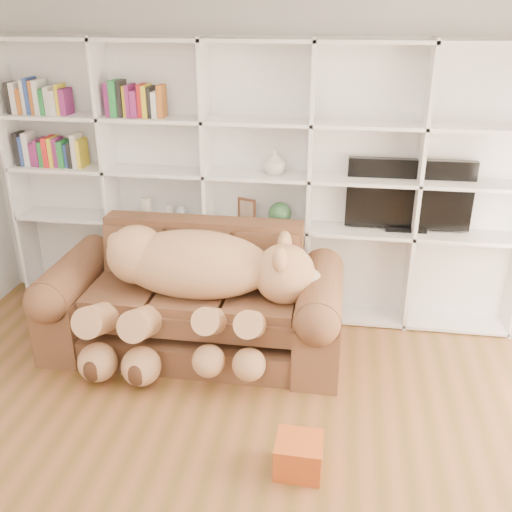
% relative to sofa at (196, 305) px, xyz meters
% --- Properties ---
extents(floor, '(5.00, 5.00, 0.00)m').
position_rel_sofa_xyz_m(floor, '(0.42, -1.65, -0.37)').
color(floor, brown).
rests_on(floor, ground).
extents(wall_back, '(5.00, 0.02, 2.70)m').
position_rel_sofa_xyz_m(wall_back, '(0.42, 0.85, 0.98)').
color(wall_back, white).
rests_on(wall_back, floor).
extents(bookshelf, '(4.43, 0.35, 2.40)m').
position_rel_sofa_xyz_m(bookshelf, '(0.18, 0.72, 0.93)').
color(bookshelf, white).
rests_on(bookshelf, floor).
extents(sofa, '(2.36, 1.02, 0.99)m').
position_rel_sofa_xyz_m(sofa, '(0.00, 0.00, 0.00)').
color(sofa, brown).
rests_on(sofa, floor).
extents(teddy_bear, '(1.78, 0.97, 1.03)m').
position_rel_sofa_xyz_m(teddy_bear, '(0.05, -0.20, 0.32)').
color(teddy_bear, tan).
rests_on(teddy_bear, sofa).
extents(throw_pillow, '(0.48, 0.38, 0.44)m').
position_rel_sofa_xyz_m(throw_pillow, '(-0.54, 0.16, 0.34)').
color(throw_pillow, '#500D20').
rests_on(throw_pillow, sofa).
extents(gift_box, '(0.29, 0.27, 0.22)m').
position_rel_sofa_xyz_m(gift_box, '(0.96, -1.28, -0.26)').
color(gift_box, '#BA4B18').
rests_on(gift_box, floor).
extents(tv, '(1.03, 0.18, 0.61)m').
position_rel_sofa_xyz_m(tv, '(1.68, 0.71, 0.79)').
color(tv, black).
rests_on(tv, bookshelf).
extents(picture_frame, '(0.17, 0.08, 0.21)m').
position_rel_sofa_xyz_m(picture_frame, '(0.32, 0.66, 0.61)').
color(picture_frame, '#502D1B').
rests_on(picture_frame, bookshelf).
extents(green_vase, '(0.20, 0.20, 0.20)m').
position_rel_sofa_xyz_m(green_vase, '(0.61, 0.66, 0.59)').
color(green_vase, '#2F5D35').
rests_on(green_vase, bookshelf).
extents(figurine_tall, '(0.10, 0.10, 0.18)m').
position_rel_sofa_xyz_m(figurine_tall, '(-0.59, 0.66, 0.58)').
color(figurine_tall, silver).
rests_on(figurine_tall, bookshelf).
extents(figurine_short, '(0.09, 0.09, 0.13)m').
position_rel_sofa_xyz_m(figurine_short, '(-0.38, 0.66, 0.56)').
color(figurine_short, silver).
rests_on(figurine_short, bookshelf).
extents(snow_globe, '(0.11, 0.11, 0.11)m').
position_rel_sofa_xyz_m(snow_globe, '(-0.27, 0.66, 0.55)').
color(snow_globe, silver).
rests_on(snow_globe, bookshelf).
extents(shelf_vase, '(0.23, 0.23, 0.21)m').
position_rel_sofa_xyz_m(shelf_vase, '(0.55, 0.66, 1.05)').
color(shelf_vase, beige).
rests_on(shelf_vase, bookshelf).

